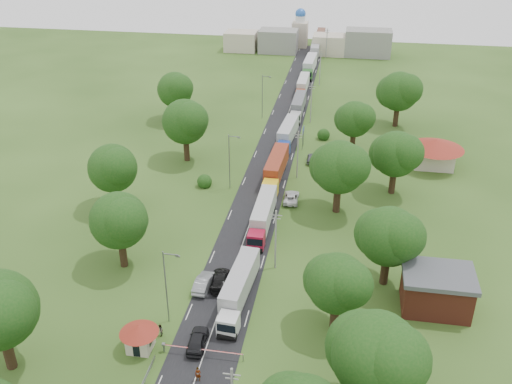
% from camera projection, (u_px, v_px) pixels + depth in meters
% --- Properties ---
extents(ground, '(260.00, 260.00, 0.00)m').
position_uv_depth(ground, '(245.00, 237.00, 84.84)').
color(ground, '#2A4617').
rests_on(ground, ground).
extents(road, '(8.00, 200.00, 0.04)m').
position_uv_depth(road, '(266.00, 178.00, 102.26)').
color(road, black).
rests_on(road, ground).
extents(boom_barrier, '(9.22, 0.35, 1.18)m').
position_uv_depth(boom_barrier, '(191.00, 349.00, 62.85)').
color(boom_barrier, slate).
rests_on(boom_barrier, ground).
extents(guard_booth, '(4.40, 4.40, 3.45)m').
position_uv_depth(guard_booth, '(139.00, 334.00, 63.12)').
color(guard_booth, beige).
rests_on(guard_booth, ground).
extents(info_sign, '(0.12, 3.10, 4.10)m').
position_uv_depth(info_sign, '(303.00, 133.00, 113.15)').
color(info_sign, slate).
rests_on(info_sign, ground).
extents(pole_1, '(1.60, 0.24, 9.00)m').
position_uv_depth(pole_1, '(276.00, 239.00, 75.73)').
color(pole_1, gray).
rests_on(pole_1, ground).
extents(pole_2, '(1.60, 0.24, 9.00)m').
position_uv_depth(pole_2, '(298.00, 154.00, 100.12)').
color(pole_2, gray).
rests_on(pole_2, ground).
extents(pole_3, '(1.60, 0.24, 9.00)m').
position_uv_depth(pole_3, '(311.00, 102.00, 124.51)').
color(pole_3, gray).
rests_on(pole_3, ground).
extents(pole_4, '(1.60, 0.24, 9.00)m').
position_uv_depth(pole_4, '(320.00, 68.00, 148.90)').
color(pole_4, gray).
rests_on(pole_4, ground).
extents(pole_5, '(1.60, 0.24, 9.00)m').
position_uv_depth(pole_5, '(327.00, 43.00, 173.29)').
color(pole_5, gray).
rests_on(pole_5, ground).
extents(lamp_0, '(2.03, 0.22, 10.00)m').
position_uv_depth(lamp_0, '(167.00, 284.00, 65.62)').
color(lamp_0, slate).
rests_on(lamp_0, ground).
extents(lamp_1, '(2.03, 0.22, 10.00)m').
position_uv_depth(lamp_1, '(230.00, 159.00, 96.11)').
color(lamp_1, slate).
rests_on(lamp_1, ground).
extents(lamp_2, '(2.03, 0.22, 10.00)m').
position_uv_depth(lamp_2, '(263.00, 94.00, 126.59)').
color(lamp_2, slate).
rests_on(lamp_2, ground).
extents(tree_1, '(9.60, 9.60, 12.05)m').
position_uv_depth(tree_1, '(376.00, 354.00, 52.50)').
color(tree_1, '#382616').
rests_on(tree_1, ground).
extents(tree_2, '(8.00, 8.00, 10.10)m').
position_uv_depth(tree_2, '(337.00, 283.00, 64.11)').
color(tree_2, '#382616').
rests_on(tree_2, ground).
extents(tree_3, '(8.80, 8.80, 11.07)m').
position_uv_depth(tree_3, '(389.00, 236.00, 71.65)').
color(tree_3, '#382616').
rests_on(tree_3, ground).
extents(tree_4, '(9.60, 9.60, 12.05)m').
position_uv_depth(tree_4, '(339.00, 167.00, 88.09)').
color(tree_4, '#382616').
rests_on(tree_4, ground).
extents(tree_5, '(8.80, 8.80, 11.07)m').
position_uv_depth(tree_5, '(396.00, 154.00, 94.00)').
color(tree_5, '#382616').
rests_on(tree_5, ground).
extents(tree_6, '(8.00, 8.00, 10.10)m').
position_uv_depth(tree_6, '(355.00, 119.00, 110.13)').
color(tree_6, '#382616').
rests_on(tree_6, ground).
extents(tree_7, '(9.60, 9.60, 12.05)m').
position_uv_depth(tree_7, '(399.00, 91.00, 121.29)').
color(tree_7, '#382616').
rests_on(tree_7, ground).
extents(tree_10, '(8.80, 8.80, 11.07)m').
position_uv_depth(tree_10, '(119.00, 220.00, 75.12)').
color(tree_10, '#382616').
rests_on(tree_10, ground).
extents(tree_11, '(8.80, 8.80, 11.07)m').
position_uv_depth(tree_11, '(113.00, 168.00, 89.23)').
color(tree_11, '#382616').
rests_on(tree_11, ground).
extents(tree_12, '(9.60, 9.60, 12.05)m').
position_uv_depth(tree_12, '(185.00, 121.00, 105.48)').
color(tree_12, '#382616').
rests_on(tree_12, ground).
extents(tree_13, '(8.80, 8.80, 11.07)m').
position_uv_depth(tree_13, '(175.00, 89.00, 124.38)').
color(tree_13, '#382616').
rests_on(tree_13, ground).
extents(house_brick, '(8.60, 6.60, 5.20)m').
position_uv_depth(house_brick, '(436.00, 290.00, 69.27)').
color(house_brick, maroon).
rests_on(house_brick, ground).
extents(house_cream, '(10.08, 10.08, 5.80)m').
position_uv_depth(house_cream, '(435.00, 149.00, 104.79)').
color(house_cream, beige).
rests_on(house_cream, ground).
extents(distant_town, '(52.00, 8.00, 8.00)m').
position_uv_depth(distant_town, '(312.00, 42.00, 178.93)').
color(distant_town, gray).
rests_on(distant_town, ground).
extents(church, '(5.00, 5.00, 12.30)m').
position_uv_depth(church, '(300.00, 30.00, 185.70)').
color(church, beige).
rests_on(church, ground).
extents(truck_0, '(3.19, 14.11, 3.90)m').
position_uv_depth(truck_0, '(238.00, 288.00, 70.51)').
color(truck_0, silver).
rests_on(truck_0, ground).
extents(truck_1, '(2.43, 14.16, 3.93)m').
position_uv_depth(truck_1, '(263.00, 215.00, 86.32)').
color(truck_1, maroon).
rests_on(truck_1, ground).
extents(truck_2, '(2.96, 15.12, 4.18)m').
position_uv_depth(truck_2, '(276.00, 169.00, 100.54)').
color(truck_2, yellow).
rests_on(truck_2, ground).
extents(truck_3, '(3.22, 14.32, 3.95)m').
position_uv_depth(truck_3, '(287.00, 134.00, 115.28)').
color(truck_3, navy).
rests_on(truck_3, ground).
extents(truck_4, '(2.45, 13.86, 3.84)m').
position_uv_depth(truck_4, '(298.00, 106.00, 130.23)').
color(truck_4, '#B0B0B0').
rests_on(truck_4, ground).
extents(truck_5, '(2.34, 13.49, 3.74)m').
position_uv_depth(truck_5, '(303.00, 85.00, 144.33)').
color(truck_5, '#963717').
rests_on(truck_5, ground).
extents(truck_6, '(3.04, 15.55, 4.30)m').
position_uv_depth(truck_6, '(310.00, 66.00, 159.29)').
color(truck_6, '#245B22').
rests_on(truck_6, ground).
extents(truck_7, '(2.92, 14.58, 4.03)m').
position_uv_depth(truck_7, '(315.00, 51.00, 175.10)').
color(truck_7, '#AEAEAE').
rests_on(truck_7, ground).
extents(truck_8, '(2.60, 14.94, 4.14)m').
position_uv_depth(truck_8, '(320.00, 38.00, 190.20)').
color(truck_8, brown).
rests_on(truck_8, ground).
extents(car_lane_front, '(2.26, 5.00, 1.66)m').
position_uv_depth(car_lane_front, '(197.00, 340.00, 64.13)').
color(car_lane_front, black).
rests_on(car_lane_front, ground).
extents(car_lane_mid, '(1.99, 5.11, 1.66)m').
position_uv_depth(car_lane_mid, '(204.00, 283.00, 73.58)').
color(car_lane_mid, gray).
rests_on(car_lane_mid, ground).
extents(car_lane_rear, '(2.93, 5.85, 1.63)m').
position_uv_depth(car_lane_rear, '(220.00, 280.00, 74.16)').
color(car_lane_rear, black).
rests_on(car_lane_rear, ground).
extents(car_verge_near, '(2.54, 5.25, 1.44)m').
position_uv_depth(car_verge_near, '(291.00, 197.00, 94.27)').
color(car_verge_near, silver).
rests_on(car_verge_near, ground).
extents(car_verge_far, '(1.89, 4.49, 1.51)m').
position_uv_depth(car_verge_far, '(312.00, 158.00, 107.99)').
color(car_verge_far, '#505256').
rests_on(car_verge_far, ground).
extents(pedestrian_near, '(0.66, 0.45, 1.75)m').
position_uv_depth(pedestrian_near, '(198.00, 374.00, 59.55)').
color(pedestrian_near, gray).
rests_on(pedestrian_near, ground).
extents(pedestrian_booth, '(0.71, 0.84, 1.56)m').
position_uv_depth(pedestrian_booth, '(160.00, 331.00, 65.62)').
color(pedestrian_booth, gray).
rests_on(pedestrian_booth, ground).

